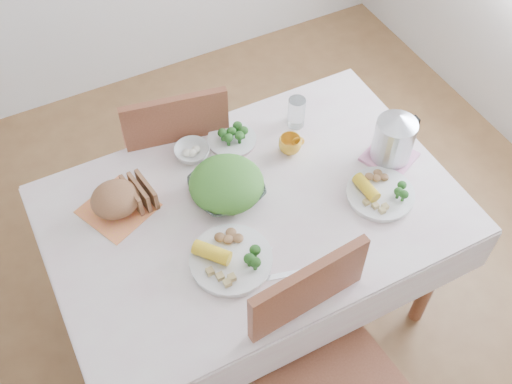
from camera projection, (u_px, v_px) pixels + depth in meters
name	position (u px, v px, depth m)	size (l,w,h in m)	color
floor	(254.00, 305.00, 2.81)	(3.60, 3.60, 0.00)	brown
dining_table	(254.00, 263.00, 2.52)	(1.40, 0.90, 0.75)	brown
tablecloth	(254.00, 208.00, 2.22)	(1.50, 1.00, 0.01)	silver
chair_far	(176.00, 153.00, 2.79)	(0.44, 0.44, 0.98)	brown
salad_bowl	(227.00, 189.00, 2.23)	(0.26, 0.26, 0.06)	white
dinner_plate_left	(231.00, 260.00, 2.06)	(0.29, 0.29, 0.02)	white
dinner_plate_right	(380.00, 194.00, 2.24)	(0.26, 0.26, 0.02)	white
broccoli_plate	(232.00, 140.00, 2.42)	(0.20, 0.20, 0.02)	beige
napkin	(118.00, 208.00, 2.21)	(0.23, 0.23, 0.00)	#FB8C4E
bread_loaf	(115.00, 199.00, 2.17)	(0.18, 0.17, 0.11)	brown
fruit_bowl	(192.00, 152.00, 2.36)	(0.14, 0.14, 0.04)	white
yellow_mug	(290.00, 145.00, 2.36)	(0.09, 0.09, 0.07)	gold
glass_tumbler	(296.00, 113.00, 2.44)	(0.07, 0.07, 0.13)	white
pink_tray	(389.00, 157.00, 2.36)	(0.18, 0.18, 0.01)	pink
electric_kettle	(394.00, 137.00, 2.27)	(0.16, 0.16, 0.22)	#B2B5BA
fork_left	(244.00, 240.00, 2.12)	(0.02, 0.21, 0.00)	silver
knife	(282.00, 276.00, 2.03)	(0.02, 0.18, 0.00)	silver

